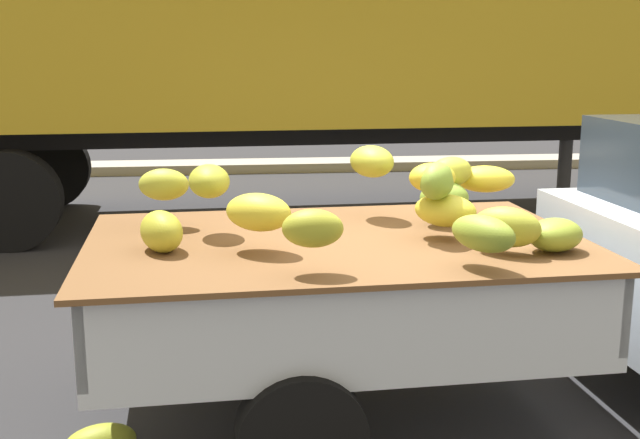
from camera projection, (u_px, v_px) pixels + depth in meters
name	position (u px, v px, depth m)	size (l,w,h in m)	color
ground	(451.00, 395.00, 4.98)	(220.00, 220.00, 0.00)	#28282B
curb_strip	(308.00, 165.00, 14.13)	(80.00, 0.80, 0.16)	gray
semi_trailer	(318.00, 14.00, 9.72)	(12.11, 3.13, 3.95)	gold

